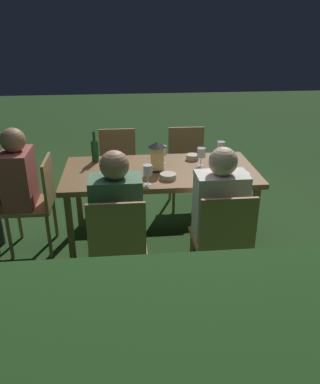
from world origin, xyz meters
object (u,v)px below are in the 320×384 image
object	(u,v)px
bowl_salad	(129,181)
plate_a	(111,175)
wine_glass_d	(148,171)
wine_glass_c	(201,154)
dining_table	(160,176)
wine_glass_b	(162,151)
chair_side_right_b	(118,244)
chair_head_far	(38,200)
wine_glass_a	(221,147)
plate_b	(237,174)
chair_side_left_a	(187,163)
lantern_centerpiece	(157,155)
person_in_rust	(13,185)
person_in_green	(117,213)
chair_side_right_a	(222,239)
chair_side_left_b	(118,166)
bowl_dip	(192,157)
green_bottle_on_table	(95,151)
bowl_olives	(119,162)
bowl_bread	(168,176)
person_in_cream	(218,209)

from	to	relation	value
bowl_salad	plate_a	bearing A→B (deg)	-49.75
wine_glass_d	bowl_salad	size ratio (longest dim) A/B	1.22
wine_glass_d	wine_glass_c	bearing A→B (deg)	-142.49
dining_table	wine_glass_b	xyz separation A→B (m)	(-0.04, -0.16, 0.17)
chair_side_right_b	chair_head_far	bearing A→B (deg)	-48.63
wine_glass_a	plate_b	distance (m)	0.45
plate_a	plate_b	xyz separation A→B (m)	(-1.09, 0.08, 0.00)
chair_side_right_b	plate_b	bearing A→B (deg)	-148.98
wine_glass_a	chair_side_left_a	bearing A→B (deg)	-68.84
dining_table	lantern_centerpiece	world-z (taller)	lantern_centerpiece
wine_glass_a	wine_glass_c	world-z (taller)	same
person_in_rust	bowl_salad	xyz separation A→B (m)	(-1.02, 0.29, 0.12)
wine_glass_b	wine_glass_c	size ratio (longest dim) A/B	1.00
bowl_salad	chair_side_right_b	bearing A→B (deg)	79.12
person_in_green	chair_side_right_a	bearing A→B (deg)	165.79
chair_side_left_a	wine_glass_b	bearing A→B (deg)	62.05
lantern_centerpiece	chair_side_left_b	bearing A→B (deg)	-66.86
chair_side_right_a	bowl_dip	world-z (taller)	chair_side_right_a
green_bottle_on_table	wine_glass_c	xyz separation A→B (m)	(-0.97, 0.21, 0.01)
dining_table	wine_glass_a	bearing A→B (deg)	-158.26
wine_glass_c	bowl_olives	world-z (taller)	wine_glass_c
chair_side_left_a	person_in_rust	world-z (taller)	person_in_rust
bowl_bread	person_in_cream	bearing A→B (deg)	130.03
chair_side_left_b	bowl_dip	distance (m)	0.96
lantern_centerpiece	green_bottle_on_table	xyz separation A→B (m)	(0.56, -0.29, -0.04)
wine_glass_d	bowl_olives	xyz separation A→B (m)	(0.23, -0.51, -0.09)
wine_glass_c	plate_b	bearing A→B (deg)	136.84
person_in_rust	bowl_dip	size ratio (longest dim) A/B	9.62
wine_glass_a	person_in_cream	bearing A→B (deg)	75.57
person_in_green	green_bottle_on_table	bearing A→B (deg)	-77.38
chair_side_right_a	plate_a	world-z (taller)	chair_side_right_a
bowl_bread	bowl_dip	distance (m)	0.55
chair_side_left_b	green_bottle_on_table	size ratio (longest dim) A/B	3.00
chair_side_right_a	plate_a	distance (m)	1.12
wine_glass_b	wine_glass_c	xyz separation A→B (m)	(-0.35, 0.10, 0.00)
dining_table	bowl_dip	xyz separation A→B (m)	(-0.34, -0.24, 0.08)
wine_glass_a	person_in_green	bearing A→B (deg)	41.00
person_in_green	plate_b	bearing A→B (deg)	-157.53
person_in_rust	bowl_dip	world-z (taller)	person_in_rust
chair_head_far	bowl_olives	xyz separation A→B (m)	(-0.74, -0.18, 0.28)
wine_glass_b	bowl_bread	size ratio (longest dim) A/B	1.23
chair_side_right_a	chair_side_right_b	world-z (taller)	same
dining_table	person_in_cream	distance (m)	0.73
bowl_salad	bowl_olives	bearing A→B (deg)	-80.36
bowl_bread	plate_b	bearing A→B (deg)	-177.39
lantern_centerpiece	person_in_green	bearing A→B (deg)	59.46
person_in_cream	wine_glass_d	xyz separation A→B (m)	(0.52, -0.29, 0.22)
person_in_green	chair_side_left_a	bearing A→B (deg)	-118.21
wine_glass_c	bowl_olives	distance (m)	0.76
bowl_dip	chair_side_left_a	bearing A→B (deg)	-94.99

